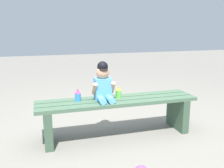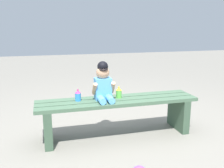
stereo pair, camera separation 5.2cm
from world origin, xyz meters
The scene contains 5 objects.
ground_plane centered at (0.00, 0.00, 0.00)m, with size 16.00×16.00×0.00m, color gray.
park_bench centered at (0.00, 0.00, 0.29)m, with size 1.70×0.37×0.41m.
child_figure centered at (-0.15, 0.02, 0.59)m, with size 0.23×0.27×0.40m.
sippy_cup_left centered at (-0.41, 0.05, 0.47)m, with size 0.06×0.06×0.12m.
sippy_cup_right centered at (0.03, 0.05, 0.47)m, with size 0.06×0.06×0.12m.
Camera 2 is at (-0.73, -2.45, 1.17)m, focal length 40.39 mm.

